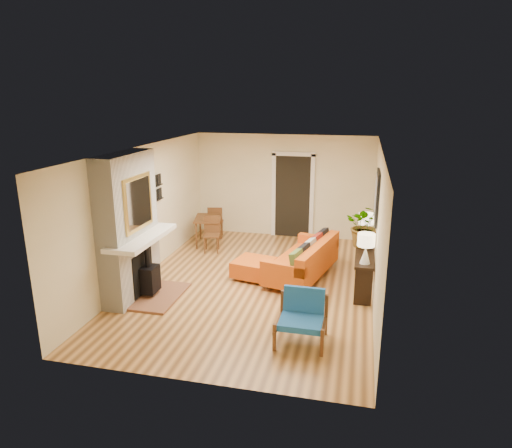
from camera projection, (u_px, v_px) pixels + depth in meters
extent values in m
plane|color=tan|center=(254.00, 283.00, 8.90)|extent=(6.50, 6.50, 0.00)
plane|color=white|center=(253.00, 149.00, 8.18)|extent=(6.50, 6.50, 0.00)
plane|color=#FCEBC5|center=(283.00, 186.00, 11.58)|extent=(4.50, 0.00, 4.50)
plane|color=#FCEBC5|center=(191.00, 289.00, 5.50)|extent=(4.50, 0.00, 4.50)
plane|color=#FCEBC5|center=(143.00, 212.00, 9.03)|extent=(0.00, 6.50, 6.50)
plane|color=#FCEBC5|center=(377.00, 227.00, 8.04)|extent=(0.00, 6.50, 6.50)
cube|color=black|center=(293.00, 197.00, 11.57)|extent=(0.88, 0.06, 2.10)
cube|color=white|center=(274.00, 196.00, 11.66)|extent=(0.10, 0.08, 2.18)
cube|color=white|center=(312.00, 198.00, 11.45)|extent=(0.10, 0.08, 2.18)
cube|color=white|center=(294.00, 154.00, 11.26)|extent=(1.08, 0.08, 0.10)
cube|color=black|center=(377.00, 197.00, 8.30)|extent=(0.04, 0.85, 0.95)
cube|color=slate|center=(376.00, 197.00, 8.31)|extent=(0.01, 0.70, 0.80)
cube|color=black|center=(153.00, 203.00, 9.32)|extent=(0.06, 0.95, 0.02)
cube|color=black|center=(152.00, 188.00, 9.23)|extent=(0.06, 0.95, 0.02)
cube|color=white|center=(126.00, 196.00, 7.90)|extent=(0.42, 1.50, 1.48)
cube|color=white|center=(131.00, 266.00, 8.25)|extent=(0.42, 1.50, 1.12)
cube|color=white|center=(142.00, 237.00, 8.04)|extent=(0.60, 1.68, 0.08)
cube|color=black|center=(143.00, 273.00, 8.24)|extent=(0.03, 0.72, 0.78)
cube|color=brown|center=(159.00, 296.00, 8.29)|extent=(0.75, 1.30, 0.04)
cube|color=black|center=(149.00, 279.00, 8.24)|extent=(0.30, 0.36, 0.48)
cylinder|color=black|center=(147.00, 256.00, 8.12)|extent=(0.10, 0.10, 0.40)
cube|color=gold|center=(138.00, 203.00, 7.88)|extent=(0.04, 0.95, 0.95)
cube|color=silver|center=(139.00, 203.00, 7.87)|extent=(0.01, 0.82, 0.82)
cylinder|color=silver|center=(267.00, 287.00, 8.61)|extent=(0.05, 0.05, 0.10)
cylinder|color=silver|center=(301.00, 294.00, 8.31)|extent=(0.05, 0.05, 0.10)
cylinder|color=silver|center=(302.00, 257.00, 10.18)|extent=(0.05, 0.05, 0.10)
cylinder|color=silver|center=(332.00, 262.00, 9.88)|extent=(0.05, 0.05, 0.10)
cube|color=#E24615|center=(302.00, 265.00, 9.19)|extent=(1.35, 2.21, 0.29)
cube|color=#E24615|center=(319.00, 252.00, 8.95)|extent=(0.68, 2.05, 0.34)
cube|color=#E24615|center=(283.00, 269.00, 8.32)|extent=(0.90, 0.38, 0.20)
cube|color=#E24615|center=(318.00, 240.00, 9.93)|extent=(0.90, 0.38, 0.20)
cube|color=#4C652B|center=(297.00, 262.00, 8.33)|extent=(0.28, 0.43, 0.41)
cube|color=black|center=(305.00, 255.00, 8.66)|extent=(0.28, 0.43, 0.41)
cube|color=#A8A9A3|center=(312.00, 249.00, 9.00)|extent=(0.28, 0.43, 0.41)
cube|color=maroon|center=(318.00, 244.00, 9.29)|extent=(0.28, 0.43, 0.41)
cube|color=black|center=(324.00, 239.00, 9.63)|extent=(0.28, 0.43, 0.41)
cylinder|color=silver|center=(234.00, 279.00, 9.04)|extent=(0.04, 0.04, 0.06)
cylinder|color=silver|center=(261.00, 284.00, 8.80)|extent=(0.04, 0.04, 0.06)
cylinder|color=silver|center=(247.00, 269.00, 9.56)|extent=(0.04, 0.04, 0.06)
cylinder|color=silver|center=(273.00, 273.00, 9.32)|extent=(0.04, 0.04, 0.06)
cube|color=#E24615|center=(254.00, 267.00, 9.13)|extent=(0.87, 0.87, 0.31)
cube|color=brown|center=(278.00, 322.00, 6.80)|extent=(0.05, 0.71, 0.05)
cube|color=brown|center=(274.00, 337.00, 6.53)|extent=(0.05, 0.05, 0.41)
cube|color=brown|center=(282.00, 310.00, 7.07)|extent=(0.05, 0.05, 0.66)
cube|color=brown|center=(324.00, 327.00, 6.64)|extent=(0.05, 0.71, 0.05)
cube|color=brown|center=(322.00, 343.00, 6.37)|extent=(0.05, 0.05, 0.41)
cube|color=brown|center=(326.00, 315.00, 6.92)|extent=(0.05, 0.05, 0.66)
cube|color=blue|center=(301.00, 321.00, 6.70)|extent=(0.62, 0.59, 0.09)
cube|color=blue|center=(304.00, 299.00, 6.91)|extent=(0.62, 0.16, 0.39)
cube|color=brown|center=(208.00, 218.00, 11.07)|extent=(0.80, 1.00, 0.04)
cylinder|color=brown|center=(196.00, 236.00, 10.79)|extent=(0.05, 0.05, 0.63)
cylinder|color=brown|center=(217.00, 236.00, 10.79)|extent=(0.05, 0.05, 0.63)
cylinder|color=brown|center=(200.00, 227.00, 11.52)|extent=(0.05, 0.05, 0.63)
cylinder|color=brown|center=(220.00, 227.00, 11.52)|extent=(0.05, 0.05, 0.63)
cube|color=brown|center=(211.00, 235.00, 10.59)|extent=(0.44, 0.44, 0.04)
cube|color=brown|center=(212.00, 224.00, 10.69)|extent=(0.37, 0.12, 0.41)
cylinder|color=brown|center=(205.00, 246.00, 10.50)|extent=(0.03, 0.03, 0.39)
cylinder|color=brown|center=(218.00, 246.00, 10.50)|extent=(0.03, 0.03, 0.39)
cylinder|color=brown|center=(206.00, 242.00, 10.79)|extent=(0.03, 0.03, 0.39)
cylinder|color=brown|center=(219.00, 242.00, 10.79)|extent=(0.03, 0.03, 0.39)
cube|color=brown|center=(216.00, 222.00, 11.69)|extent=(0.44, 0.44, 0.04)
cube|color=brown|center=(215.00, 215.00, 11.46)|extent=(0.37, 0.12, 0.41)
cylinder|color=brown|center=(210.00, 231.00, 11.60)|extent=(0.03, 0.03, 0.39)
cylinder|color=brown|center=(221.00, 231.00, 11.60)|extent=(0.03, 0.03, 0.39)
cylinder|color=brown|center=(211.00, 228.00, 11.89)|extent=(0.03, 0.03, 0.39)
cylinder|color=brown|center=(222.00, 228.00, 11.89)|extent=(0.03, 0.03, 0.39)
cube|color=black|center=(365.00, 252.00, 8.58)|extent=(0.34, 1.85, 0.05)
cube|color=black|center=(363.00, 287.00, 7.89)|extent=(0.30, 0.04, 0.68)
cube|color=black|center=(364.00, 255.00, 9.48)|extent=(0.30, 0.04, 0.68)
cone|color=white|center=(365.00, 255.00, 7.88)|extent=(0.18, 0.18, 0.30)
cylinder|color=white|center=(366.00, 245.00, 7.83)|extent=(0.03, 0.03, 0.06)
cylinder|color=#FFEABF|center=(366.00, 240.00, 7.80)|extent=(0.30, 0.30, 0.22)
cone|color=white|center=(365.00, 232.00, 9.20)|extent=(0.18, 0.18, 0.30)
cylinder|color=white|center=(366.00, 223.00, 9.15)|extent=(0.03, 0.03, 0.06)
cylinder|color=#FFEABF|center=(366.00, 219.00, 9.12)|extent=(0.30, 0.30, 0.22)
imported|color=#1E5919|center=(366.00, 225.00, 8.68)|extent=(0.83, 0.74, 0.85)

